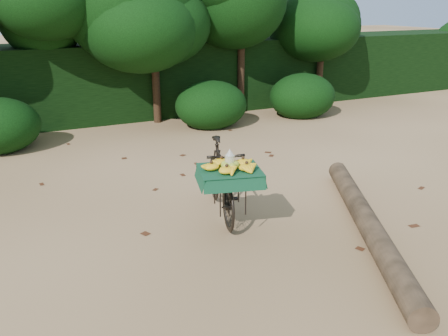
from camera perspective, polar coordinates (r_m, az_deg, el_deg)
name	(u,v)px	position (r m, az deg, el deg)	size (l,w,h in m)	color
ground	(237,206)	(6.79, 1.58, -4.59)	(80.00, 80.00, 0.00)	tan
vendor_bicycle	(221,178)	(6.33, -0.35, -1.26)	(1.02, 1.85, 1.03)	black
fallen_log	(367,223)	(6.25, 16.86, -6.30)	(0.28, 0.28, 3.87)	brown
hedge_backdrop	(124,80)	(12.29, -11.95, 10.34)	(26.00, 1.80, 1.80)	black
tree_row	(100,37)	(11.26, -14.65, 14.98)	(14.50, 2.00, 4.00)	black
bush_clumps	(170,112)	(10.62, -6.52, 6.76)	(8.80, 1.70, 0.90)	black
leaf_litter	(218,190)	(7.32, -0.71, -2.68)	(7.00, 7.30, 0.01)	#442212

